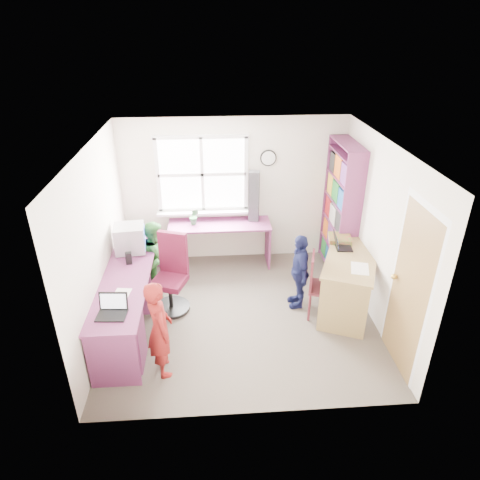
{
  "coord_description": "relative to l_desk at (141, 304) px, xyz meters",
  "views": [
    {
      "loc": [
        -0.36,
        -4.85,
        3.7
      ],
      "look_at": [
        0.0,
        0.25,
        1.05
      ],
      "focal_mm": 32.0,
      "sensor_mm": 36.0,
      "label": 1
    }
  ],
  "objects": [
    {
      "name": "right_desk",
      "position": [
        2.83,
        0.4,
        0.14
      ],
      "size": [
        1.15,
        1.56,
        0.82
      ],
      "rotation": [
        0.0,
        0.0,
        -0.4
      ],
      "color": "#9A804D",
      "rests_on": "ground"
    },
    {
      "name": "room",
      "position": [
        1.32,
        0.38,
        0.76
      ],
      "size": [
        3.64,
        3.44,
        2.44
      ],
      "color": "#4A423A",
      "rests_on": "ground"
    },
    {
      "name": "paper_a",
      "position": [
        -0.18,
        -0.21,
        0.3
      ],
      "size": [
        0.23,
        0.29,
        0.0
      ],
      "rotation": [
        0.0,
        0.0,
        -0.14
      ],
      "color": "white",
      "rests_on": "l_desk"
    },
    {
      "name": "laptop_right",
      "position": [
        2.74,
        0.66,
        0.41
      ],
      "size": [
        0.28,
        0.33,
        0.21
      ],
      "rotation": [
        0.0,
        0.0,
        1.47
      ],
      "color": "black",
      "rests_on": "right_desk"
    },
    {
      "name": "speaker_b",
      "position": [
        -0.15,
        1.06,
        0.38
      ],
      "size": [
        0.11,
        0.11,
        0.17
      ],
      "rotation": [
        0.0,
        0.0,
        -0.31
      ],
      "color": "black",
      "rests_on": "l_desk"
    },
    {
      "name": "paper_b",
      "position": [
        2.83,
        0.06,
        0.37
      ],
      "size": [
        0.3,
        0.37,
        0.0
      ],
      "rotation": [
        0.0,
        0.0,
        -0.29
      ],
      "color": "white",
      "rests_on": "right_desk"
    },
    {
      "name": "speaker_a",
      "position": [
        -0.2,
        0.53,
        0.38
      ],
      "size": [
        0.09,
        0.09,
        0.16
      ],
      "rotation": [
        0.0,
        0.0,
        0.16
      ],
      "color": "black",
      "rests_on": "l_desk"
    },
    {
      "name": "cd_tower",
      "position": [
        1.62,
        1.81,
        0.71
      ],
      "size": [
        0.19,
        0.18,
        0.83
      ],
      "rotation": [
        0.0,
        0.0,
        -0.19
      ],
      "color": "black",
      "rests_on": "l_desk"
    },
    {
      "name": "laptop_left",
      "position": [
        -0.21,
        -0.58,
        0.35
      ],
      "size": [
        0.34,
        0.29,
        0.22
      ],
      "rotation": [
        0.0,
        0.0,
        -0.07
      ],
      "color": "black",
      "rests_on": "l_desk"
    },
    {
      "name": "swivel_chair",
      "position": [
        0.35,
        0.55,
        0.03
      ],
      "size": [
        0.66,
        0.66,
        1.13
      ],
      "rotation": [
        0.0,
        0.0,
        -0.33
      ],
      "color": "black",
      "rests_on": "ground"
    },
    {
      "name": "crt_monitor",
      "position": [
        -0.22,
        0.87,
        0.5
      ],
      "size": [
        0.45,
        0.41,
        0.4
      ],
      "rotation": [
        0.0,
        0.0,
        0.11
      ],
      "color": "#AAABAF",
      "rests_on": "l_desk"
    },
    {
      "name": "wooden_chair",
      "position": [
        2.36,
        0.22,
        0.05
      ],
      "size": [
        0.5,
        0.5,
        0.94
      ],
      "rotation": [
        0.0,
        0.0,
        -0.28
      ],
      "color": "maroon",
      "rests_on": "ground"
    },
    {
      "name": "l_desk",
      "position": [
        0.0,
        0.0,
        0.0
      ],
      "size": [
        2.38,
        2.95,
        0.75
      ],
      "color": "#7A3161",
      "rests_on": "ground"
    },
    {
      "name": "person_green",
      "position": [
        0.1,
        1.0,
        0.11
      ],
      "size": [
        0.48,
        0.59,
        1.14
      ],
      "primitive_type": "imported",
      "rotation": [
        0.0,
        0.0,
        1.67
      ],
      "color": "#327B31",
      "rests_on": "ground"
    },
    {
      "name": "potted_plant",
      "position": [
        0.65,
        1.71,
        0.43
      ],
      "size": [
        0.17,
        0.14,
        0.28
      ],
      "primitive_type": "imported",
      "rotation": [
        0.0,
        0.0,
        -0.13
      ],
      "color": "#33803E",
      "rests_on": "l_desk"
    },
    {
      "name": "game_box",
      "position": [
        2.79,
        0.86,
        0.39
      ],
      "size": [
        0.37,
        0.37,
        0.06
      ],
      "rotation": [
        0.0,
        0.0,
        -0.19
      ],
      "color": "red",
      "rests_on": "right_desk"
    },
    {
      "name": "bookshelf",
      "position": [
        2.96,
        1.47,
        0.55
      ],
      "size": [
        0.3,
        1.02,
        2.1
      ],
      "color": "#7A3161",
      "rests_on": "ground"
    },
    {
      "name": "person_red",
      "position": [
        0.31,
        -0.71,
        0.15
      ],
      "size": [
        0.42,
        0.51,
        1.22
      ],
      "primitive_type": "imported",
      "rotation": [
        0.0,
        0.0,
        1.89
      ],
      "color": "maroon",
      "rests_on": "ground"
    },
    {
      "name": "person_navy",
      "position": [
        2.14,
        0.48,
        0.1
      ],
      "size": [
        0.27,
        0.66,
        1.12
      ],
      "primitive_type": "imported",
      "rotation": [
        0.0,
        0.0,
        -1.57
      ],
      "color": "#161B46",
      "rests_on": "ground"
    }
  ]
}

